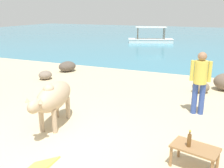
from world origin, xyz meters
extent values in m
cube|color=#CCB78E|center=(0.00, 0.00, 0.02)|extent=(18.00, 14.00, 0.04)
cube|color=teal|center=(0.00, 22.00, 0.00)|extent=(60.00, 36.00, 0.03)
cylinder|color=tan|center=(-0.59, 0.60, 0.31)|extent=(0.11, 0.11, 0.54)
cylinder|color=tan|center=(-0.89, 0.54, 0.31)|extent=(0.11, 0.11, 0.54)
cylinder|color=tan|center=(-0.76, 1.40, 0.31)|extent=(0.11, 0.11, 0.54)
cylinder|color=tan|center=(-1.05, 1.34, 0.31)|extent=(0.11, 0.11, 0.54)
ellipsoid|color=tan|center=(-0.82, 0.97, 0.75)|extent=(0.84, 1.56, 0.59)
ellipsoid|color=tan|center=(-0.64, 0.07, 0.85)|extent=(0.31, 0.43, 0.28)
cone|color=tan|center=(-0.50, 0.09, 0.96)|extent=(0.12, 0.12, 0.10)
cone|color=tan|center=(-0.77, 0.04, 0.96)|extent=(0.12, 0.12, 0.10)
ellipsoid|color=tan|center=(-0.77, 0.71, 1.00)|extent=(0.29, 0.32, 0.20)
cube|color=olive|center=(2.36, 0.44, 0.43)|extent=(0.84, 0.60, 0.04)
cylinder|color=olive|center=(2.73, 0.53, 0.22)|extent=(0.05, 0.05, 0.37)
cylinder|color=olive|center=(2.07, 0.69, 0.22)|extent=(0.05, 0.05, 0.37)
cylinder|color=olive|center=(1.98, 0.34, 0.22)|extent=(0.05, 0.05, 0.37)
cylinder|color=brown|center=(2.25, 0.41, 0.55)|extent=(0.07, 0.07, 0.22)
cylinder|color=brown|center=(2.25, 0.41, 0.69)|extent=(0.03, 0.03, 0.06)
cylinder|color=yellow|center=(2.25, 0.41, 0.73)|extent=(0.03, 0.03, 0.02)
cylinder|color=#334C99|center=(2.10, 2.93, 0.45)|extent=(0.14, 0.14, 0.82)
cylinder|color=#334C99|center=(2.27, 2.95, 0.45)|extent=(0.14, 0.14, 0.82)
cylinder|color=#DBC64C|center=(2.19, 2.94, 1.15)|extent=(0.32, 0.32, 0.58)
cylinder|color=#DBC64C|center=(1.98, 2.92, 1.18)|extent=(0.09, 0.09, 0.52)
cylinder|color=#DBC64C|center=(2.39, 2.96, 1.18)|extent=(0.09, 0.09, 0.52)
sphere|color=#997051|center=(2.19, 2.94, 1.55)|extent=(0.22, 0.22, 0.22)
ellipsoid|color=brown|center=(-3.51, 5.66, 0.26)|extent=(0.88, 0.97, 0.44)
ellipsoid|color=#756651|center=(2.13, 4.82, 0.23)|extent=(0.58, 0.46, 0.38)
ellipsoid|color=gray|center=(-3.58, 4.20, 0.21)|extent=(0.50, 0.54, 0.34)
cube|color=white|center=(-2.81, 17.28, 0.16)|extent=(3.76, 2.23, 0.28)
cube|color=white|center=(-2.81, 17.28, 0.32)|extent=(3.85, 2.31, 0.04)
cylinder|color=brown|center=(-3.71, 16.56, 0.77)|extent=(0.06, 0.06, 0.95)
cylinder|color=brown|center=(-3.96, 17.29, 0.77)|extent=(0.06, 0.06, 0.95)
cylinder|color=brown|center=(-1.67, 17.27, 0.77)|extent=(0.06, 0.06, 0.95)
cylinder|color=brown|center=(-1.92, 18.00, 0.77)|extent=(0.06, 0.06, 0.95)
cube|color=silver|center=(-2.81, 17.28, 1.28)|extent=(2.69, 1.72, 0.06)
camera|label=1|loc=(2.54, -3.57, 2.64)|focal=40.58mm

